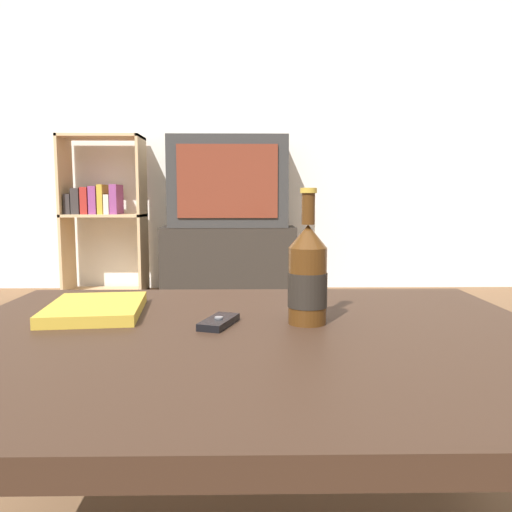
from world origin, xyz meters
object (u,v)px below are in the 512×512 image
bookshelf (101,210)px  cell_phone (218,322)px  tv_stand (229,260)px  beer_bottle (307,276)px  table_book (95,309)px  television (228,182)px

bookshelf → cell_phone: size_ratio=9.69×
tv_stand → cell_phone: bearing=-88.2°
beer_bottle → cell_phone: bearing=-175.1°
bookshelf → cell_phone: bookshelf is taller
bookshelf → beer_bottle: bearing=-66.3°
cell_phone → table_book: (-0.27, 0.10, 0.00)m
television → bookshelf: bookshelf is taller
television → beer_bottle: size_ratio=3.19×
tv_stand → television: 0.57m
bookshelf → table_book: bearing=-74.0°
table_book → television: bearing=80.0°
television → cell_phone: 2.74m
bookshelf → beer_bottle: (1.20, -2.74, -0.07)m
television → beer_bottle: television is taller
tv_stand → beer_bottle: bearing=-84.5°
cell_phone → table_book: bearing=178.7°
television → table_book: bearing=-94.0°
television → table_book: 2.64m
table_book → tv_stand: bearing=80.0°
tv_stand → bookshelf: size_ratio=0.84×
table_book → cell_phone: bearing=-26.4°
beer_bottle → cell_phone: 0.20m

